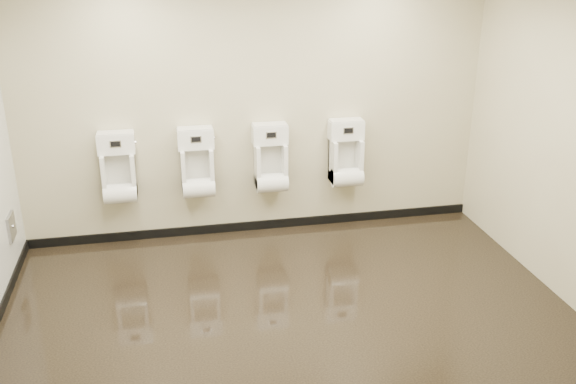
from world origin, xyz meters
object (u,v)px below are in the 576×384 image
at_px(access_panel, 11,227).
at_px(urinal_1, 197,168).
at_px(urinal_0, 119,173).
at_px(urinal_3, 346,158).
at_px(urinal_2, 271,163).

relative_size(access_panel, urinal_1, 0.35).
xyz_separation_m(access_panel, urinal_1, (1.83, 0.42, 0.33)).
xyz_separation_m(urinal_0, urinal_3, (2.44, 0.00, 0.00)).
bearing_deg(urinal_3, urinal_2, 180.00).
relative_size(urinal_0, urinal_1, 1.00).
xyz_separation_m(urinal_1, urinal_3, (1.63, 0.00, 0.00)).
xyz_separation_m(access_panel, urinal_3, (3.46, 0.42, 0.33)).
bearing_deg(urinal_3, access_panel, -173.05).
bearing_deg(urinal_2, urinal_0, 180.00).
distance_m(urinal_0, urinal_2, 1.59).
height_order(urinal_1, urinal_2, same).
distance_m(access_panel, urinal_3, 3.50).
relative_size(urinal_1, urinal_3, 1.00).
bearing_deg(urinal_1, urinal_0, 180.00).
height_order(access_panel, urinal_0, urinal_0).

